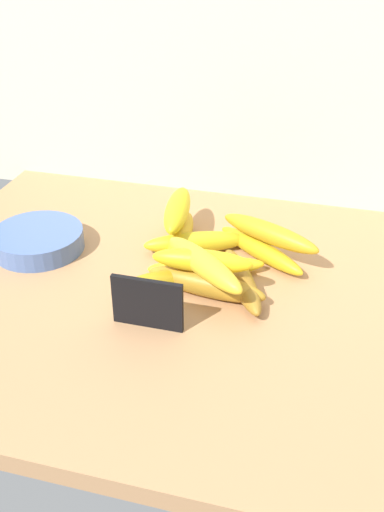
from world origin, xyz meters
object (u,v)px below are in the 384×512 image
at_px(banana_0, 242,280).
at_px(banana_2, 168,281).
at_px(banana_6, 181,234).
at_px(banana_7, 204,264).
at_px(chalkboard_sign, 148,305).
at_px(banana_1, 206,282).
at_px(banana_8, 202,261).
at_px(banana_3, 197,242).
at_px(banana_4, 206,267).
at_px(fruit_bowl, 38,240).
at_px(banana_9, 177,210).
at_px(banana_10, 270,233).
at_px(banana_5, 260,250).

bearing_deg(banana_0, banana_2, -165.21).
distance_m(banana_6, banana_7, 0.18).
relative_size(chalkboard_sign, banana_0, 0.57).
bearing_deg(banana_1, banana_8, 171.61).
height_order(banana_3, banana_6, banana_6).
xyz_separation_m(banana_1, banana_4, (-0.01, 0.05, -0.00)).
distance_m(fruit_bowl, banana_6, 0.26).
relative_size(banana_9, banana_10, 0.87).
xyz_separation_m(banana_6, banana_9, (-0.01, 0.01, 0.04)).
bearing_deg(banana_6, chalkboard_sign, -85.33).
distance_m(banana_5, banana_10, 0.04).
bearing_deg(fruit_bowl, banana_2, -13.43).
bearing_deg(banana_7, banana_0, 31.04).
xyz_separation_m(banana_2, banana_5, (0.13, 0.14, -0.00)).
bearing_deg(banana_7, banana_6, 118.07).
relative_size(chalkboard_sign, banana_9, 0.64).
relative_size(banana_1, banana_9, 1.20).
distance_m(banana_0, banana_10, 0.12).
xyz_separation_m(banana_2, banana_4, (0.05, 0.06, -0.00)).
bearing_deg(banana_10, banana_6, 175.54).
distance_m(banana_1, banana_2, 0.06).
bearing_deg(banana_4, banana_6, 127.91).
distance_m(banana_5, banana_7, 0.16).
height_order(banana_4, banana_8, banana_8).
bearing_deg(banana_10, banana_9, 171.67).
bearing_deg(banana_6, banana_1, -59.72).
bearing_deg(banana_7, banana_8, 116.00).
bearing_deg(chalkboard_sign, banana_0, 47.70).
relative_size(chalkboard_sign, banana_6, 0.69).
relative_size(banana_5, banana_10, 1.03).
xyz_separation_m(fruit_bowl, banana_3, (0.28, 0.07, 0.00)).
relative_size(banana_0, banana_6, 1.20).
bearing_deg(fruit_bowl, banana_3, 13.23).
bearing_deg(banana_10, banana_3, -176.26).
distance_m(banana_7, banana_10, 0.17).
distance_m(banana_0, banana_5, 0.11).
bearing_deg(banana_5, fruit_bowl, -169.51).
xyz_separation_m(fruit_bowl, banana_0, (0.39, -0.03, 0.00)).
bearing_deg(banana_8, fruit_bowl, 170.15).
xyz_separation_m(banana_7, banana_8, (-0.01, 0.01, -0.00)).
xyz_separation_m(banana_3, banana_10, (0.13, 0.01, 0.03)).
bearing_deg(banana_0, chalkboard_sign, -132.30).
relative_size(banana_8, banana_9, 0.96).
bearing_deg(banana_5, banana_1, -117.08).
bearing_deg(banana_9, banana_1, -59.16).
xyz_separation_m(banana_0, banana_2, (-0.12, -0.03, -0.00)).
relative_size(banana_3, banana_9, 1.14).
height_order(banana_7, banana_10, banana_7).
relative_size(banana_4, banana_9, 1.18).
height_order(banana_1, banana_9, banana_9).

